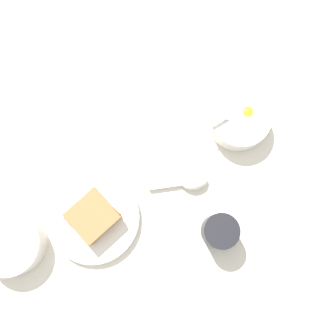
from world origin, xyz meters
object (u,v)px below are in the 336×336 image
toast_plate (95,218)px  toast_sandwich (92,216)px  soup_spoon (190,181)px  drinking_cup (220,231)px  egg_bowl (239,120)px  congee_bowl (12,244)px

toast_plate → toast_sandwich: (0.00, -0.00, 0.03)m
soup_spoon → drinking_cup: bearing=141.3°
soup_spoon → drinking_cup: drinking_cup is taller
egg_bowl → congee_bowl: egg_bowl is taller
egg_bowl → congee_bowl: 0.61m
egg_bowl → drinking_cup: size_ratio=1.86×
congee_bowl → drinking_cup: drinking_cup is taller
congee_bowl → toast_plate: bearing=-139.6°
soup_spoon → toast_sandwich: bearing=42.9°
toast_sandwich → drinking_cup: 0.30m
toast_sandwich → congee_bowl: size_ratio=0.87×
egg_bowl → soup_spoon: bearing=73.0°
egg_bowl → drinking_cup: 0.28m
toast_plate → congee_bowl: bearing=40.4°
congee_bowl → toast_sandwich: bearing=-138.8°
toast_plate → toast_sandwich: 0.03m
egg_bowl → soup_spoon: (0.06, 0.19, -0.01)m
toast_plate → drinking_cup: 0.30m
egg_bowl → congee_bowl: (0.38, 0.48, 0.00)m
egg_bowl → congee_bowl: bearing=51.5°
toast_sandwich → congee_bowl: (0.15, 0.13, -0.01)m
egg_bowl → toast_sandwich: (0.24, 0.35, 0.01)m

